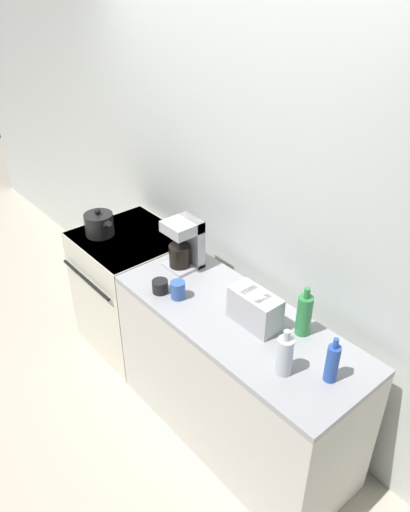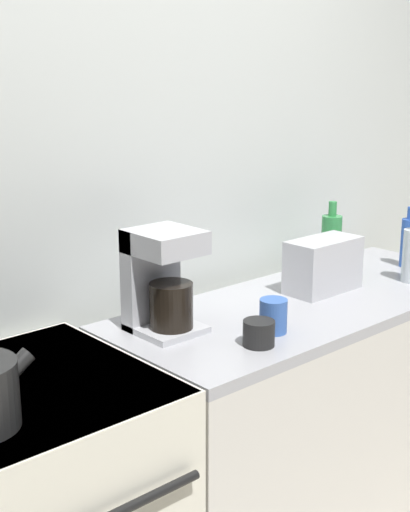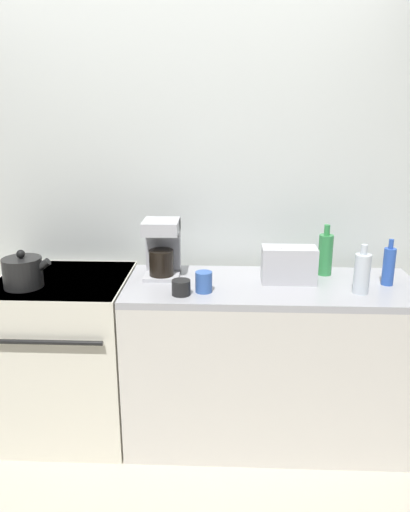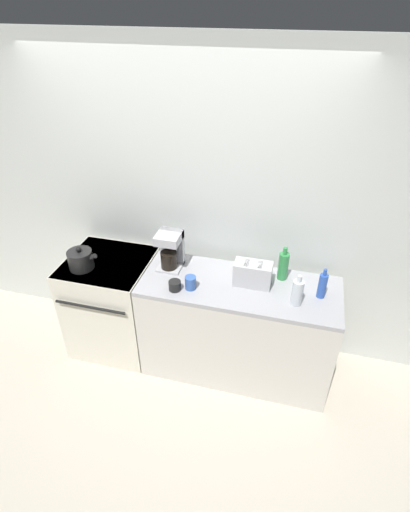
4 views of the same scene
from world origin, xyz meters
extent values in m
plane|color=beige|center=(0.00, 0.00, 0.00)|extent=(12.00, 12.00, 0.00)
cube|color=silver|center=(0.00, 0.72, 1.30)|extent=(8.00, 0.05, 2.60)
cube|color=silver|center=(-0.58, 0.33, 0.46)|extent=(0.71, 0.67, 0.91)
cube|color=black|center=(-0.58, 0.33, 0.90)|extent=(0.69, 0.66, 0.02)
cylinder|color=black|center=(-0.74, 0.19, 0.91)|extent=(0.21, 0.21, 0.01)
cylinder|color=black|center=(-0.43, 0.19, 0.91)|extent=(0.21, 0.21, 0.01)
cylinder|color=black|center=(-0.74, 0.48, 0.91)|extent=(0.21, 0.21, 0.01)
cylinder|color=black|center=(-0.43, 0.48, 0.91)|extent=(0.21, 0.21, 0.01)
cylinder|color=black|center=(-0.58, -0.03, 0.71)|extent=(0.60, 0.02, 0.02)
cube|color=silver|center=(0.55, 0.30, 0.44)|extent=(1.54, 0.60, 0.88)
cube|color=#A3A3A8|center=(0.55, 0.30, 0.90)|extent=(1.54, 0.60, 0.04)
cylinder|color=black|center=(-0.74, 0.20, 0.99)|extent=(0.20, 0.20, 0.15)
sphere|color=black|center=(-0.74, 0.20, 1.09)|extent=(0.04, 0.04, 0.04)
cylinder|color=black|center=(-0.65, 0.20, 1.02)|extent=(0.11, 0.04, 0.10)
cube|color=#BCBCC1|center=(0.64, 0.34, 1.01)|extent=(0.29, 0.14, 0.19)
cube|color=black|center=(0.59, 0.34, 1.10)|extent=(0.03, 0.10, 0.01)
cube|color=black|center=(0.69, 0.34, 1.10)|extent=(0.03, 0.10, 0.01)
cube|color=#B7B7BC|center=(-0.04, 0.39, 0.92)|extent=(0.19, 0.21, 0.02)
cube|color=#B7B7BC|center=(-0.04, 0.46, 1.07)|extent=(0.19, 0.06, 0.32)
cube|color=#B7B7BC|center=(-0.04, 0.39, 1.20)|extent=(0.19, 0.21, 0.07)
cylinder|color=black|center=(-0.04, 0.37, 1.00)|extent=(0.13, 0.13, 0.14)
cylinder|color=silver|center=(0.98, 0.19, 1.01)|extent=(0.08, 0.08, 0.20)
cylinder|color=silver|center=(0.98, 0.19, 1.14)|extent=(0.03, 0.03, 0.05)
cylinder|color=#2D56B7|center=(1.15, 0.32, 1.01)|extent=(0.06, 0.06, 0.20)
cylinder|color=#2D56B7|center=(1.15, 0.32, 1.14)|extent=(0.02, 0.02, 0.05)
cylinder|color=#338C47|center=(0.85, 0.47, 1.03)|extent=(0.08, 0.08, 0.23)
cylinder|color=#338C47|center=(0.85, 0.47, 1.17)|extent=(0.03, 0.03, 0.06)
cylinder|color=#3860B2|center=(0.20, 0.17, 0.97)|extent=(0.09, 0.09, 0.11)
cylinder|color=black|center=(0.09, 0.12, 0.95)|extent=(0.09, 0.09, 0.08)
camera|label=1|loc=(2.05, -1.20, 2.63)|focal=35.00mm
camera|label=2|loc=(-1.32, -1.22, 1.69)|focal=50.00mm
camera|label=3|loc=(0.30, -2.19, 1.80)|focal=35.00mm
camera|label=4|loc=(0.90, -2.11, 2.81)|focal=28.00mm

